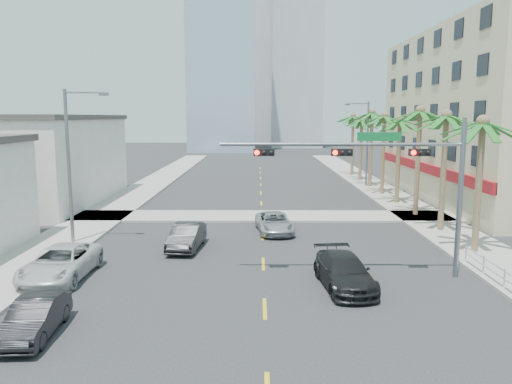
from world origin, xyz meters
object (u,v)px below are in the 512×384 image
Objects in this scene: traffic_signal_mast at (391,170)px; car_lane_left at (187,236)px; car_parked_far at (61,263)px; car_lane_right at (344,272)px; car_parked_mid at (35,318)px; car_lane_center at (274,223)px.

traffic_signal_mast is 12.09m from car_lane_left.
car_parked_far is 1.10× the size of car_lane_right.
car_lane_left reaches higher than car_parked_mid.
car_lane_center reaches higher than car_parked_mid.
car_parked_far is at bearing -143.49° from car_lane_center.
car_lane_right is (-2.27, -1.44, -4.35)m from traffic_signal_mast.
traffic_signal_mast is 15.73m from car_parked_mid.
car_parked_far is 1.17× the size of car_lane_center.
traffic_signal_mast reaches higher than car_lane_right.
car_lane_center is (8.66, 15.47, 0.00)m from car_parked_mid.
traffic_signal_mast is 2.86× the size of car_parked_mid.
car_lane_left is 6.52m from car_lane_center.
car_parked_far is at bearing -129.09° from car_lane_left.
traffic_signal_mast is at bearing -21.68° from car_lane_left.
car_lane_left reaches higher than car_lane_right.
car_lane_center is at bearing 98.65° from car_lane_right.
car_parked_far is 1.24× the size of car_lane_left.
car_parked_far is (-1.52, 6.11, 0.11)m from car_parked_mid.
car_lane_left is at bearing 153.69° from traffic_signal_mast.
car_lane_right is at bearing 20.17° from car_parked_mid.
car_lane_right is (11.40, 4.98, 0.07)m from car_parked_mid.
car_lane_center is at bearing 57.33° from car_parked_mid.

